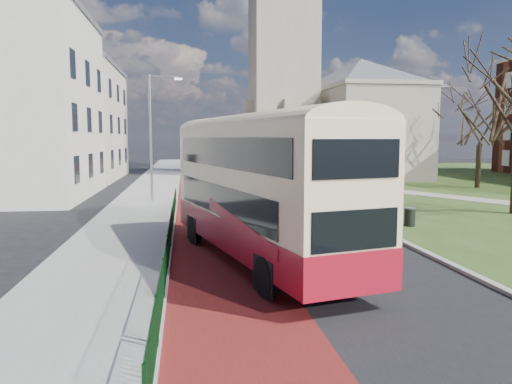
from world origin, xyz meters
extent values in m
plane|color=black|center=(0.00, 0.00, 0.00)|extent=(160.00, 160.00, 0.00)
cube|color=black|center=(1.50, 20.00, 0.01)|extent=(9.00, 120.00, 0.01)
cube|color=#591414|center=(-1.20, 20.00, 0.01)|extent=(3.40, 120.00, 0.01)
cube|color=gray|center=(-5.00, 20.00, 0.06)|extent=(4.00, 120.00, 0.12)
cube|color=#999993|center=(-3.00, 20.00, 0.07)|extent=(0.25, 120.00, 0.13)
cube|color=#999993|center=(6.10, 22.00, 0.07)|extent=(0.25, 80.00, 0.13)
cylinder|color=black|center=(-2.95, 4.00, 1.10)|extent=(0.04, 24.00, 0.04)
cylinder|color=black|center=(-2.95, 4.00, 0.15)|extent=(0.04, 24.00, 0.04)
cube|color=gray|center=(8.00, 38.00, 12.00)|extent=(6.50, 6.50, 24.00)
cube|color=gray|center=(16.50, 38.00, 4.50)|extent=(9.00, 18.00, 9.00)
pyramid|color=#565960|center=(16.50, 38.00, 12.60)|extent=(9.00, 18.00, 3.60)
cube|color=silver|center=(-14.00, 22.00, 6.25)|extent=(10.00, 14.00, 12.50)
cube|color=#565960|center=(-14.00, 22.00, 12.75)|extent=(10.30, 14.30, 0.50)
cube|color=beige|center=(-14.00, 38.00, 5.50)|extent=(10.00, 16.00, 11.00)
cube|color=#565960|center=(-14.00, 38.00, 11.25)|extent=(10.30, 16.30, 0.50)
cylinder|color=gray|center=(-4.50, 18.00, 4.12)|extent=(0.16, 0.16, 8.00)
cylinder|color=gray|center=(-3.60, 18.00, 8.02)|extent=(1.80, 0.10, 0.10)
cube|color=silver|center=(-2.70, 18.00, 7.87)|extent=(0.50, 0.18, 0.12)
cube|color=maroon|center=(0.06, 1.50, 1.05)|extent=(5.28, 11.65, 1.03)
cube|color=beige|center=(0.06, 1.50, 3.06)|extent=(5.24, 11.59, 2.99)
cube|color=black|center=(-1.27, 1.49, 2.14)|extent=(2.29, 9.05, 0.98)
cube|color=black|center=(1.25, 2.11, 2.14)|extent=(2.29, 9.05, 0.98)
cube|color=black|center=(-1.19, 1.19, 3.68)|extent=(2.51, 9.93, 0.93)
cube|color=black|center=(1.32, 1.81, 3.68)|extent=(2.51, 9.93, 0.93)
cube|color=black|center=(-1.29, 6.98, 2.14)|extent=(2.27, 0.63, 1.08)
cube|color=black|center=(-1.29, 6.98, 3.68)|extent=(2.27, 0.63, 0.93)
cube|color=orange|center=(-1.29, 6.98, 4.27)|extent=(1.81, 0.54, 0.31)
cylinder|color=black|center=(-2.02, 4.96, 0.54)|extent=(0.56, 1.12, 1.07)
cylinder|color=black|center=(0.30, 5.53, 0.54)|extent=(0.56, 1.12, 1.07)
cylinder|color=black|center=(-0.28, -2.09, 0.54)|extent=(0.56, 1.12, 1.07)
cylinder|color=black|center=(2.04, -1.52, 0.54)|extent=(0.56, 1.12, 1.07)
cylinder|color=#302518|center=(21.64, 23.55, 1.81)|extent=(0.51, 0.51, 3.53)
cylinder|color=black|center=(8.00, 7.15, 0.45)|extent=(0.65, 0.65, 0.82)
cylinder|color=gray|center=(8.00, 7.15, 0.89)|extent=(0.70, 0.70, 0.05)
camera|label=1|loc=(-2.35, -14.60, 4.14)|focal=35.00mm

